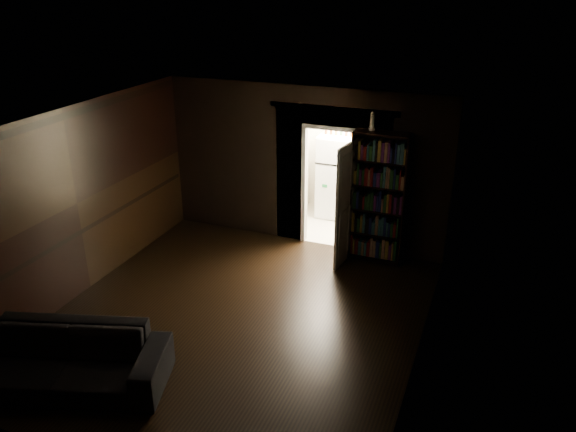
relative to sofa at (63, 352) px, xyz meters
name	(u,v)px	position (x,y,z in m)	size (l,w,h in m)	color
ground	(235,320)	(1.25, 1.90, -0.45)	(5.50, 5.50, 0.00)	black
room_walls	(263,183)	(1.24, 2.97, 1.23)	(5.02, 5.61, 2.84)	black
kitchen_alcove	(349,162)	(1.75, 5.77, 0.76)	(2.20, 1.80, 2.60)	beige
sofa	(63,352)	(0.00, 0.00, 0.00)	(2.35, 1.02, 0.90)	black
bookshelf	(378,198)	(2.63, 4.45, 0.65)	(0.90, 0.32, 2.20)	black
refrigerator	(338,176)	(1.50, 6.01, 0.37)	(0.74, 0.68, 1.65)	white
door	(347,204)	(2.17, 4.21, 0.57)	(0.85, 0.05, 2.05)	silver
figurine	(372,121)	(2.44, 4.52, 1.90)	(0.10, 0.10, 0.29)	white
bottles	(339,129)	(1.48, 5.97, 1.32)	(0.58, 0.07, 0.23)	black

